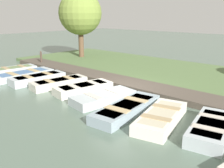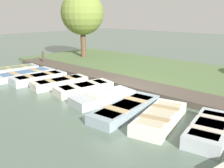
{
  "view_description": "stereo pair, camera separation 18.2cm",
  "coord_description": "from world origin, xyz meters",
  "px_view_note": "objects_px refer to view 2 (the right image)",
  "views": [
    {
      "loc": [
        8.65,
        7.28,
        3.68
      ],
      "look_at": [
        0.69,
        0.08,
        0.65
      ],
      "focal_mm": 40.0,
      "sensor_mm": 36.0,
      "label": 1
    },
    {
      "loc": [
        8.52,
        7.42,
        3.68
      ],
      "look_at": [
        0.69,
        0.08,
        0.65
      ],
      "focal_mm": 40.0,
      "sensor_mm": 36.0,
      "label": 2
    }
  ],
  "objects_px": {
    "rowboat_0": "(16,69)",
    "rowboat_8": "(210,129)",
    "rowboat_5": "(103,97)",
    "rowboat_3": "(60,82)",
    "rowboat_4": "(84,88)",
    "rowboat_1": "(25,74)",
    "rowboat_6": "(126,109)",
    "rowboat_7": "(160,118)",
    "rowboat_2": "(39,78)",
    "park_tree_far_left": "(82,13)",
    "mooring_post_near": "(43,58)"
  },
  "relations": [
    {
      "from": "rowboat_5",
      "to": "rowboat_6",
      "type": "distance_m",
      "value": 1.63
    },
    {
      "from": "rowboat_4",
      "to": "rowboat_5",
      "type": "relative_size",
      "value": 0.99
    },
    {
      "from": "rowboat_1",
      "to": "rowboat_8",
      "type": "height_order",
      "value": "rowboat_8"
    },
    {
      "from": "rowboat_2",
      "to": "rowboat_1",
      "type": "bearing_deg",
      "value": -83.94
    },
    {
      "from": "rowboat_1",
      "to": "rowboat_8",
      "type": "distance_m",
      "value": 11.11
    },
    {
      "from": "rowboat_2",
      "to": "park_tree_far_left",
      "type": "relative_size",
      "value": 0.56
    },
    {
      "from": "rowboat_1",
      "to": "rowboat_2",
      "type": "xyz_separation_m",
      "value": [
        -0.03,
        1.54,
        0.03
      ]
    },
    {
      "from": "rowboat_3",
      "to": "rowboat_4",
      "type": "relative_size",
      "value": 1.02
    },
    {
      "from": "rowboat_5",
      "to": "rowboat_0",
      "type": "bearing_deg",
      "value": -81.54
    },
    {
      "from": "rowboat_6",
      "to": "mooring_post_near",
      "type": "relative_size",
      "value": 3.24
    },
    {
      "from": "rowboat_4",
      "to": "rowboat_6",
      "type": "height_order",
      "value": "rowboat_4"
    },
    {
      "from": "rowboat_1",
      "to": "rowboat_5",
      "type": "distance_m",
      "value": 6.46
    },
    {
      "from": "mooring_post_near",
      "to": "rowboat_5",
      "type": "bearing_deg",
      "value": 74.01
    },
    {
      "from": "park_tree_far_left",
      "to": "rowboat_6",
      "type": "bearing_deg",
      "value": 56.9
    },
    {
      "from": "rowboat_3",
      "to": "rowboat_6",
      "type": "height_order",
      "value": "rowboat_3"
    },
    {
      "from": "rowboat_3",
      "to": "rowboat_8",
      "type": "height_order",
      "value": "rowboat_8"
    },
    {
      "from": "mooring_post_near",
      "to": "park_tree_far_left",
      "type": "distance_m",
      "value": 4.98
    },
    {
      "from": "rowboat_6",
      "to": "rowboat_1",
      "type": "bearing_deg",
      "value": -97.02
    },
    {
      "from": "rowboat_5",
      "to": "mooring_post_near",
      "type": "bearing_deg",
      "value": -96.99
    },
    {
      "from": "rowboat_3",
      "to": "rowboat_7",
      "type": "xyz_separation_m",
      "value": [
        0.35,
        6.38,
        0.0
      ]
    },
    {
      "from": "rowboat_6",
      "to": "rowboat_0",
      "type": "bearing_deg",
      "value": -98.45
    },
    {
      "from": "rowboat_5",
      "to": "rowboat_7",
      "type": "height_order",
      "value": "rowboat_7"
    },
    {
      "from": "rowboat_1",
      "to": "rowboat_8",
      "type": "relative_size",
      "value": 1.24
    },
    {
      "from": "rowboat_5",
      "to": "rowboat_8",
      "type": "distance_m",
      "value": 4.65
    },
    {
      "from": "rowboat_0",
      "to": "mooring_post_near",
      "type": "relative_size",
      "value": 2.57
    },
    {
      "from": "rowboat_5",
      "to": "rowboat_8",
      "type": "height_order",
      "value": "rowboat_8"
    },
    {
      "from": "rowboat_8",
      "to": "mooring_post_near",
      "type": "height_order",
      "value": "mooring_post_near"
    },
    {
      "from": "rowboat_0",
      "to": "rowboat_2",
      "type": "bearing_deg",
      "value": 93.55
    },
    {
      "from": "rowboat_3",
      "to": "rowboat_5",
      "type": "height_order",
      "value": "rowboat_3"
    },
    {
      "from": "rowboat_5",
      "to": "rowboat_8",
      "type": "relative_size",
      "value": 1.06
    },
    {
      "from": "rowboat_1",
      "to": "rowboat_3",
      "type": "relative_size",
      "value": 1.16
    },
    {
      "from": "rowboat_0",
      "to": "rowboat_7",
      "type": "relative_size",
      "value": 0.9
    },
    {
      "from": "rowboat_0",
      "to": "rowboat_8",
      "type": "distance_m",
      "value": 12.76
    },
    {
      "from": "rowboat_6",
      "to": "rowboat_8",
      "type": "xyz_separation_m",
      "value": [
        -0.41,
        3.06,
        0.02
      ]
    },
    {
      "from": "rowboat_0",
      "to": "rowboat_5",
      "type": "relative_size",
      "value": 0.94
    },
    {
      "from": "rowboat_8",
      "to": "rowboat_3",
      "type": "bearing_deg",
      "value": -101.5
    },
    {
      "from": "rowboat_4",
      "to": "mooring_post_near",
      "type": "bearing_deg",
      "value": -96.48
    },
    {
      "from": "rowboat_1",
      "to": "rowboat_7",
      "type": "distance_m",
      "value": 9.48
    },
    {
      "from": "rowboat_5",
      "to": "rowboat_7",
      "type": "xyz_separation_m",
      "value": [
        0.22,
        3.02,
        0.01
      ]
    },
    {
      "from": "rowboat_2",
      "to": "rowboat_8",
      "type": "height_order",
      "value": "rowboat_2"
    },
    {
      "from": "rowboat_8",
      "to": "rowboat_7",
      "type": "bearing_deg",
      "value": -91.18
    },
    {
      "from": "rowboat_4",
      "to": "rowboat_6",
      "type": "relative_size",
      "value": 0.84
    },
    {
      "from": "rowboat_7",
      "to": "rowboat_0",
      "type": "bearing_deg",
      "value": -104.95
    },
    {
      "from": "rowboat_4",
      "to": "rowboat_2",
      "type": "bearing_deg",
      "value": -71.11
    },
    {
      "from": "rowboat_4",
      "to": "rowboat_8",
      "type": "height_order",
      "value": "rowboat_8"
    },
    {
      "from": "rowboat_4",
      "to": "park_tree_far_left",
      "type": "height_order",
      "value": "park_tree_far_left"
    },
    {
      "from": "rowboat_5",
      "to": "rowboat_6",
      "type": "bearing_deg",
      "value": 86.33
    },
    {
      "from": "rowboat_0",
      "to": "rowboat_5",
      "type": "xyz_separation_m",
      "value": [
        0.08,
        8.11,
        -0.0
      ]
    },
    {
      "from": "rowboat_0",
      "to": "rowboat_6",
      "type": "height_order",
      "value": "rowboat_6"
    },
    {
      "from": "rowboat_2",
      "to": "rowboat_3",
      "type": "xyz_separation_m",
      "value": [
        -0.3,
        1.55,
        -0.02
      ]
    }
  ]
}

